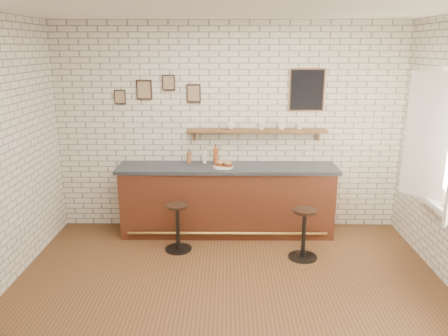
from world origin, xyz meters
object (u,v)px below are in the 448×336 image
Objects in this scene: book_lower at (447,208)px; bar_counter at (227,200)px; ciabatta_sandwich at (224,164)px; shelf_cup_d at (299,126)px; bar_stool_right at (304,232)px; shelf_cup_b at (262,126)px; sandwich_plate at (223,167)px; bitters_bottle_brown at (189,157)px; shelf_cup_c at (282,126)px; bar_stool_left at (178,226)px; shelf_cup_a at (231,126)px; bitters_bottle_amber at (216,156)px; bitters_bottle_white at (205,157)px; condiment_bottle_yellow at (215,158)px.

bar_counter is at bearing 146.67° from book_lower.
shelf_cup_d reaches higher than ciabatta_sandwich.
shelf_cup_b is (-0.49, 1.00, 1.19)m from bar_stool_right.
book_lower is (2.40, -1.47, 0.43)m from bar_counter.
bar_counter is 0.52m from sandwich_plate.
bitters_bottle_brown is 1.72× the size of shelf_cup_c.
bar_stool_left is 5.00× the size of shelf_cup_a.
book_lower is (2.45, -1.40, -0.12)m from ciabatta_sandwich.
bar_stool_right is 6.26× the size of shelf_cup_b.
bitters_bottle_brown is at bearing 155.30° from ciabatta_sandwich.
bitters_bottle_amber is (-0.17, 0.17, 0.62)m from bar_counter.
bar_stool_left is at bearing -149.96° from shelf_cup_d.
bitters_bottle_brown reaches higher than bar_counter.
ciabatta_sandwich is 0.56m from shelf_cup_a.
condiment_bottle_yellow is (0.16, -0.00, -0.01)m from bitters_bottle_white.
bitters_bottle_amber reaches higher than bitters_bottle_brown.
bitters_bottle_white is 1.43m from shelf_cup_d.
shelf_cup_d reaches higher than bitters_bottle_brown.
shelf_cup_a reaches higher than sandwich_plate.
sandwich_plate is at bearing 144.78° from bar_stool_right.
bar_counter reaches higher than bar_stool_right.
shelf_cup_d is at bearing 1.38° from bitters_bottle_white.
bitters_bottle_amber is at bearing 145.64° from book_lower.
condiment_bottle_yellow is 0.77× the size of book_lower.
shelf_cup_c reaches higher than bitters_bottle_white.
bitters_bottle_white is at bearing 140.48° from ciabatta_sandwich.
ciabatta_sandwich is (0.01, 0.00, 0.05)m from sandwich_plate.
book_lower is (2.57, -1.64, -0.18)m from bitters_bottle_amber.
sandwich_plate is at bearing -25.18° from bitters_bottle_brown.
sandwich_plate is 2.83m from book_lower.
bar_counter is 11.32× the size of bitters_bottle_amber.
bitters_bottle_white is at bearing 180.00° from condiment_bottle_yellow.
book_lower is (2.57, -1.64, -0.15)m from condiment_bottle_yellow.
sandwich_plate is at bearing 109.40° from shelf_cup_c.
shelf_cup_a is at bearing 4.90° from bitters_bottle_white.
ciabatta_sandwich is at bearing 163.79° from shelf_cup_b.
shelf_cup_d is 2.25m from book_lower.
bar_stool_left is at bearing -138.49° from bar_counter.
bar_counter reaches higher than bar_stool_left.
shelf_cup_c reaches higher than ciabatta_sandwich.
bar_stool_right is (1.15, -0.97, -0.76)m from bitters_bottle_amber.
condiment_bottle_yellow is 0.52m from shelf_cup_a.
bitters_bottle_white is 0.35× the size of bar_stool_left.
condiment_bottle_yellow is 0.29× the size of bar_stool_left.
shelf_cup_c is at bearing 1.98° from condiment_bottle_yellow.
shelf_cup_d is at bearing 127.60° from book_lower.
bitters_bottle_white is 0.82× the size of bitters_bottle_amber.
bitters_bottle_amber is at bearing 169.00° from shelf_cup_a.
shelf_cup_c reaches higher than book_lower.
shelf_cup_b reaches higher than bar_stool_left.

